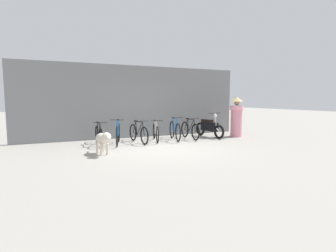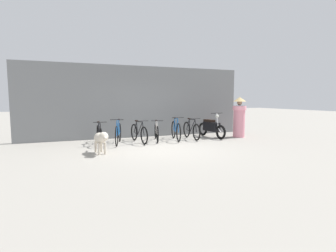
% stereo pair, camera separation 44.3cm
% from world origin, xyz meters
% --- Properties ---
extents(ground_plane, '(60.00, 60.00, 0.00)m').
position_xyz_m(ground_plane, '(0.00, 0.00, 0.00)').
color(ground_plane, '#9E998E').
extents(shop_wall_back, '(9.60, 0.20, 3.02)m').
position_xyz_m(shop_wall_back, '(0.00, 2.91, 1.51)').
color(shop_wall_back, slate).
rests_on(shop_wall_back, ground).
extents(bicycle_0, '(0.46, 1.64, 0.85)m').
position_xyz_m(bicycle_0, '(-1.83, 1.56, 0.35)').
color(bicycle_0, black).
rests_on(bicycle_0, ground).
extents(bicycle_1, '(0.61, 1.71, 0.93)m').
position_xyz_m(bicycle_1, '(-1.18, 1.43, 0.39)').
color(bicycle_1, black).
rests_on(bicycle_1, ground).
extents(bicycle_2, '(0.46, 1.72, 0.85)m').
position_xyz_m(bicycle_2, '(-0.39, 1.49, 0.35)').
color(bicycle_2, black).
rests_on(bicycle_2, ground).
extents(bicycle_3, '(0.57, 1.69, 0.83)m').
position_xyz_m(bicycle_3, '(0.36, 1.61, 0.34)').
color(bicycle_3, black).
rests_on(bicycle_3, ground).
extents(bicycle_4, '(0.49, 1.68, 0.93)m').
position_xyz_m(bicycle_4, '(1.16, 1.54, 0.38)').
color(bicycle_4, black).
rests_on(bicycle_4, ground).
extents(bicycle_5, '(0.46, 1.65, 0.87)m').
position_xyz_m(bicycle_5, '(1.85, 1.55, 0.35)').
color(bicycle_5, black).
rests_on(bicycle_5, ground).
extents(motorcycle, '(0.58, 1.82, 1.07)m').
position_xyz_m(motorcycle, '(2.83, 1.59, 0.43)').
color(motorcycle, black).
rests_on(motorcycle, ground).
extents(stray_dog, '(0.41, 1.15, 0.70)m').
position_xyz_m(stray_dog, '(-2.00, -0.13, 0.47)').
color(stray_dog, beige).
rests_on(stray_dog, ground).
extents(person_in_robes, '(0.58, 0.58, 1.71)m').
position_xyz_m(person_in_robes, '(3.97, 1.23, 0.89)').
color(person_in_robes, pink).
rests_on(person_in_robes, ground).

